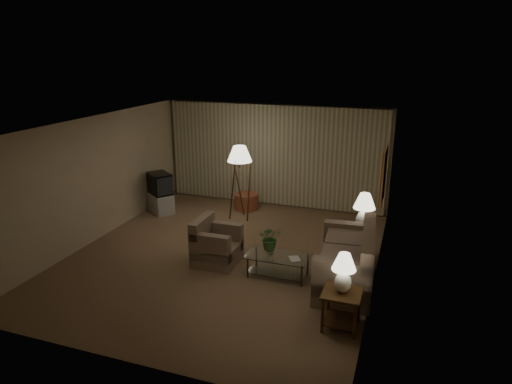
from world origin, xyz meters
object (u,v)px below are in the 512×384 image
crt_tv (160,184)px  vase (270,251)px  side_table_near (342,303)px  coffee_table (278,262)px  sofa (345,263)px  armchair (217,246)px  table_lamp_far (364,208)px  ottoman (246,201)px  side_table_far (362,238)px  tv_cabinet (161,203)px  floor_lamp (240,181)px  table_lamp_near (344,270)px

crt_tv → vase: 4.38m
side_table_near → coffee_table: size_ratio=0.52×
vase → sofa: bearing=4.2°
armchair → vase: size_ratio=5.92×
table_lamp_far → sofa: bearing=-96.8°
ottoman → sofa: bearing=-46.3°
side_table_far → tv_cabinet: side_table_far is taller
armchair → coffee_table: armchair is taller
sofa → ottoman: sofa is taller
tv_cabinet → crt_tv: size_ratio=1.09×
floor_lamp → side_table_near: bearing=-51.0°
armchair → table_lamp_near: bearing=-117.9°
side_table_far → table_lamp_far: bearing=0.0°
coffee_table → tv_cabinet: size_ratio=1.36×
armchair → side_table_near: (2.66, -1.40, 0.06)m
tv_cabinet → ottoman: bearing=62.3°
table_lamp_near → vase: 2.02m
armchair → table_lamp_far: bearing=-65.8°
sofa → table_lamp_far: table_lamp_far is taller
table_lamp_far → table_lamp_near: bearing=-90.0°
vase → floor_lamp: bearing=121.6°
floor_lamp → armchair: bearing=-79.5°
floor_lamp → vase: (1.59, -2.59, -0.47)m
side_table_far → floor_lamp: bearing=158.3°
ottoman → vase: (1.69, -3.29, 0.28)m
table_lamp_near → side_table_near: bearing=-26.6°
armchair → vase: armchair is taller
coffee_table → sofa: bearing=4.7°
side_table_near → table_lamp_far: table_lamp_far is taller
sofa → side_table_far: 1.26m
armchair → tv_cabinet: size_ratio=1.01×
side_table_near → floor_lamp: floor_lamp is taller
floor_lamp → side_table_far: bearing=-21.7°
table_lamp_far → crt_tv: (-5.20, 0.99, -0.27)m
armchair → ottoman: armchair is taller
tv_cabinet → table_lamp_far: bearing=25.9°
sofa → side_table_near: bearing=1.8°
table_lamp_far → crt_tv: 5.30m
side_table_near → armchair: bearing=152.2°
table_lamp_far → tv_cabinet: (-5.20, 0.99, -0.79)m
side_table_far → vase: side_table_far is taller
vase → table_lamp_near: bearing=-39.5°
table_lamp_far → crt_tv: bearing=169.2°
vase → table_lamp_far: bearing=41.7°
ottoman → tv_cabinet: bearing=-154.4°
tv_cabinet → crt_tv: 0.52m
crt_tv → vase: crt_tv is taller
table_lamp_far → ottoman: 3.84m
ottoman → vase: size_ratio=4.29×
tv_cabinet → side_table_near: bearing=2.1°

